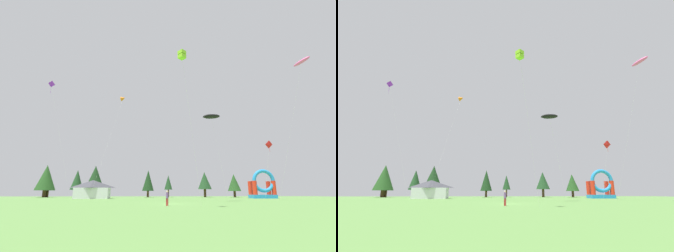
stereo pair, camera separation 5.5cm
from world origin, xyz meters
TOP-DOWN VIEW (x-y plane):
  - ground_plane at (0.00, 0.00)m, footprint 120.00×120.00m
  - kite_orange_delta at (-10.81, 27.81)m, footprint 5.13×11.11m
  - kite_black_parafoil at (7.86, 7.51)m, footprint 4.08×1.95m
  - kite_purple_diamond at (-28.35, 24.31)m, footprint 8.40×1.82m
  - kite_pink_parafoil at (24.66, 5.10)m, footprint 5.18×8.27m
  - kite_lime_box at (0.67, -9.30)m, footprint 2.45×2.12m
  - kite_red_diamond at (21.90, 15.43)m, footprint 2.21×1.57m
  - person_far_side at (-0.71, -4.49)m, footprint 0.40×0.40m
  - inflatable_orange_dome at (25.02, 27.56)m, footprint 5.90×3.94m
  - festival_tent at (-16.84, 27.30)m, footprint 7.92×3.97m
  - tree_row_0 at (-35.10, 44.07)m, footprint 5.97×5.97m
  - tree_row_1 at (-34.47, 44.83)m, footprint 3.92×3.92m
  - tree_row_2 at (-25.30, 42.61)m, footprint 3.76×3.76m
  - tree_row_3 at (-19.44, 40.18)m, footprint 5.35×5.35m
  - tree_row_4 at (-4.01, 43.93)m, footprint 3.58×3.58m
  - tree_row_5 at (2.31, 44.43)m, footprint 2.49×2.49m
  - tree_row_6 at (13.81, 44.29)m, footprint 4.26×4.26m
  - tree_row_7 at (22.24, 41.23)m, footprint 3.97×3.97m

SIDE VIEW (x-z plane):
  - ground_plane at x=0.00m, z-range 0.00..0.00m
  - person_far_side at x=-0.71m, z-range 0.16..1.83m
  - festival_tent at x=-16.84m, z-range 0.00..4.29m
  - inflatable_orange_dome at x=25.02m, z-range -0.91..6.15m
  - tree_row_7 at x=22.24m, z-range 0.87..7.71m
  - tree_row_5 at x=2.31m, z-range 1.07..7.69m
  - tree_row_1 at x=-34.47m, z-range 0.97..7.83m
  - tree_row_4 at x=-4.01m, z-range 0.90..9.01m
  - tree_row_6 at x=13.81m, z-range 1.14..8.80m
  - tree_row_2 at x=-25.30m, z-range 1.03..9.02m
  - tree_row_3 at x=-19.44m, z-range 1.11..10.13m
  - tree_row_0 at x=-35.10m, z-range 0.96..10.56m
  - kite_red_diamond at x=21.90m, z-range 5.19..16.88m
  - kite_black_parafoil at x=7.86m, z-range 6.98..22.20m
  - kite_lime_box at x=0.67m, z-range 7.94..24.83m
  - kite_pink_parafoil at x=24.66m, z-range 11.99..37.54m
  - kite_orange_delta at x=-10.81m, z-range 12.50..38.96m
  - kite_purple_diamond at x=-28.35m, z-range 13.32..41.65m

